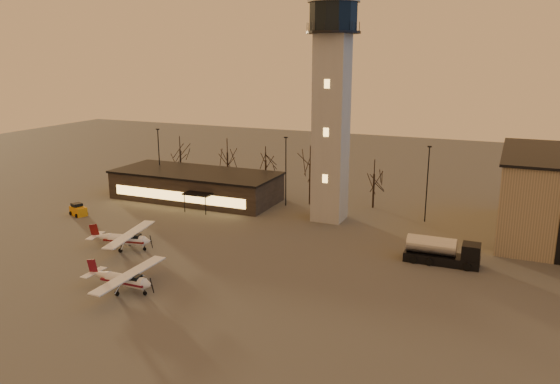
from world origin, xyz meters
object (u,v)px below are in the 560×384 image
cessna_front (127,283)px  cessna_rear (128,241)px  control_tower (332,96)px  service_cart (78,211)px  terminal (196,185)px  fuel_truck (441,253)px

cessna_front → cessna_rear: size_ratio=0.96×
control_tower → service_cart: control_tower is taller
terminal → fuel_truck: bearing=-18.2°
terminal → fuel_truck: size_ratio=3.28×
cessna_front → fuel_truck: 32.08m
service_cart → cessna_front: bearing=-17.2°
terminal → fuel_truck: (37.96, -12.50, -1.03)m
terminal → cessna_front: terminal is taller
terminal → cessna_rear: terminal is taller
cessna_front → terminal: bearing=110.3°
cessna_front → service_cart: 28.45m
fuel_truck → cessna_rear: bearing=-164.3°
fuel_truck → cessna_front: bearing=-144.3°
control_tower → fuel_truck: bearing=-33.4°
fuel_truck → control_tower: bearing=146.0°
terminal → cessna_rear: size_ratio=2.51×
cessna_front → service_cart: cessna_front is taller
control_tower → cessna_front: bearing=-108.5°
cessna_rear → service_cart: bearing=140.2°
cessna_front → cessna_rear: (-7.32, 9.28, 0.03)m
service_cart → terminal: bearing=74.5°
cessna_front → control_tower: bearing=70.7°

